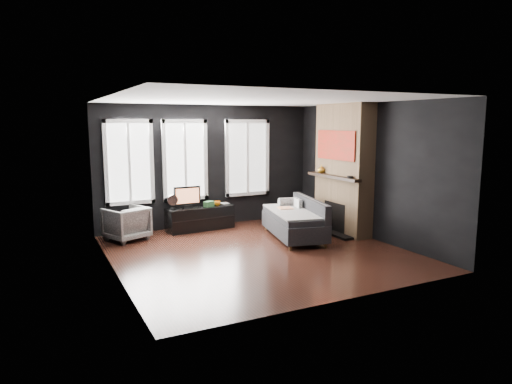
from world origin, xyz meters
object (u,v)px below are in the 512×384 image
mug (217,203)px  mantel_vase (321,169)px  armchair (126,222)px  media_console (200,218)px  monitor (187,196)px  book (221,199)px  sofa (294,218)px

mug → mantel_vase: 2.38m
armchair → media_console: size_ratio=0.50×
monitor → book: (0.82, 0.12, -0.15)m
mug → mantel_vase: size_ratio=0.77×
armchair → media_console: bearing=163.6°
armchair → book: size_ratio=3.21×
monitor → armchair: bearing=-171.9°
sofa → book: size_ratio=8.14×
monitor → book: size_ratio=2.58×
sofa → monitor: (-1.72, 1.55, 0.37)m
mug → mantel_vase: bearing=-27.7°
media_console → book: size_ratio=6.39×
armchair → mug: armchair is taller
media_console → mantel_vase: size_ratio=8.48×
media_console → book: bearing=7.6°
book → mantel_vase: 2.32m
media_console → book: 0.67m
armchair → media_console: (1.61, 0.19, -0.12)m
armchair → mantel_vase: 4.21m
book → mug: bearing=-132.6°
media_console → monitor: (-0.28, 0.01, 0.52)m
sofa → media_console: sofa is taller
sofa → armchair: 3.34m
mantel_vase → armchair: bearing=167.3°
sofa → monitor: monitor is taller
media_console → monitor: bearing=173.6°
sofa → mantel_vase: 1.39m
monitor → mantel_vase: (2.67, -1.10, 0.54)m
monitor → mug: (0.67, -0.05, -0.20)m
book → mantel_vase: (1.85, -1.21, 0.69)m
armchair → monitor: (1.33, 0.20, 0.40)m
armchair → book: (2.15, 0.31, 0.25)m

